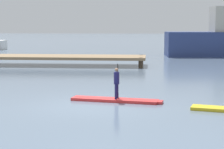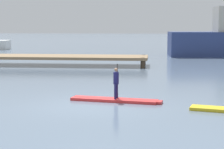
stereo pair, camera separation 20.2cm
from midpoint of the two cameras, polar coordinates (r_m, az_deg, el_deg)
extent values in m
plane|color=slate|center=(13.84, -2.82, -4.31)|extent=(240.00, 240.00, 0.00)
cube|color=red|center=(14.47, 0.68, -3.60)|extent=(3.17, 1.11, 0.10)
cube|color=red|center=(14.15, 6.99, -3.90)|extent=(0.31, 0.44, 0.09)
cylinder|color=#19194C|center=(14.51, 1.09, -2.33)|extent=(0.08, 0.08, 0.52)
cylinder|color=#19194C|center=(14.29, 0.86, -2.47)|extent=(0.08, 0.08, 0.52)
cylinder|color=#19194C|center=(14.33, 0.98, -0.51)|extent=(0.22, 0.22, 0.43)
sphere|color=#8C664C|center=(14.29, 0.98, 0.67)|extent=(0.13, 0.13, 0.13)
cylinder|color=black|center=(14.51, 1.15, -0.91)|extent=(0.03, 0.03, 1.24)
cube|color=black|center=(14.59, 1.14, -2.96)|extent=(0.05, 0.14, 0.18)
cube|color=#846B4C|center=(27.61, -7.26, 2.46)|extent=(11.98, 2.94, 0.18)
cylinder|color=#473828|center=(25.76, 4.57, 1.64)|extent=(0.28, 0.28, 0.66)
cylinder|color=#473828|center=(28.09, 4.68, 2.08)|extent=(0.28, 0.28, 0.66)
camera|label=1|loc=(0.10, -89.63, 0.04)|focal=64.88mm
camera|label=2|loc=(0.10, 90.37, -0.04)|focal=64.88mm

